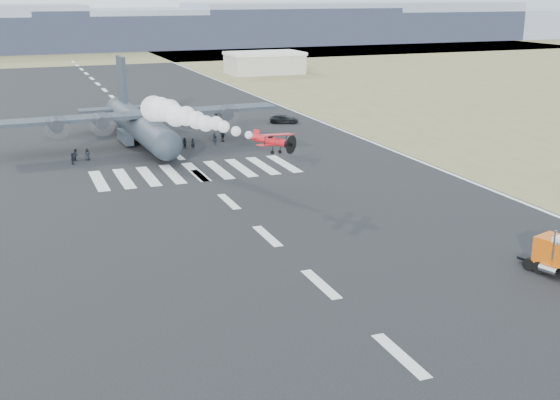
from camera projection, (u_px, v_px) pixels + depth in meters
ground at (400, 356)px, 43.95m from camera, size 500.00×500.00×0.00m
scrub_far at (66, 55)px, 249.19m from camera, size 500.00×80.00×0.00m
runway_markings at (177, 155)px, 97.49m from camera, size 60.00×260.00×0.01m
ridge_seg_d at (57, 32)px, 274.10m from camera, size 150.00×50.00×13.00m
ridge_seg_e at (217, 26)px, 296.50m from camera, size 150.00×50.00×15.00m
ridge_seg_f at (354, 22)px, 318.90m from camera, size 150.00×50.00×17.00m
ridge_seg_g at (473, 24)px, 342.17m from camera, size 150.00×50.00×13.00m
hangar_right at (265, 63)px, 193.00m from camera, size 20.50×12.50×5.90m
aerobatic_biplane at (273, 141)px, 75.44m from camera, size 5.68×5.33×2.53m
smoke_trail at (171, 113)px, 91.72m from camera, size 9.29×25.32×3.59m
transport_aircraft at (140, 123)px, 104.47m from camera, size 41.33×34.03×11.94m
support_vehicle at (284, 119)px, 121.11m from camera, size 5.47×4.02×1.38m
crew_a at (193, 144)px, 101.14m from camera, size 0.71×0.66×1.57m
crew_b at (185, 143)px, 101.38m from camera, size 0.85×0.94×1.64m
crew_c at (215, 140)px, 103.36m from camera, size 1.00×1.14×1.63m
crew_d at (223, 136)px, 105.95m from camera, size 1.09×1.21×1.86m
crew_e at (87, 154)px, 94.45m from camera, size 0.86×0.61×1.63m
crew_f at (73, 158)px, 92.23m from camera, size 0.53×1.47×1.56m
crew_g at (215, 138)px, 104.58m from camera, size 0.81×0.79×1.72m
crew_h at (76, 155)px, 94.15m from camera, size 0.82×0.93×1.62m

